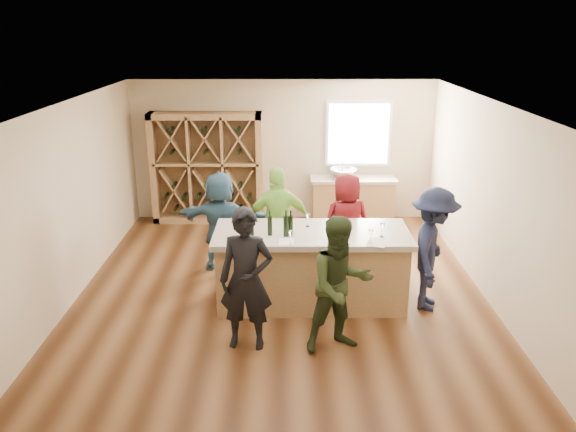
{
  "coord_description": "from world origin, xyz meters",
  "views": [
    {
      "loc": [
        0.09,
        -7.55,
        3.81
      ],
      "look_at": [
        0.1,
        0.2,
        1.15
      ],
      "focal_mm": 35.0,
      "sensor_mm": 36.0,
      "label": 1
    }
  ],
  "objects_px": {
    "wine_bottle_e": "(291,225)",
    "person_near_right": "(340,285)",
    "wine_rack": "(207,168)",
    "person_near_left": "(246,280)",
    "person_far_mid": "(278,222)",
    "wine_bottle_a": "(251,226)",
    "person_server": "(433,249)",
    "wine_bottle_c": "(270,226)",
    "person_far_left": "(221,221)",
    "wine_bottle_d": "(286,226)",
    "tasting_counter_base": "(311,270)",
    "person_far_right": "(346,223)",
    "sink": "(343,173)"
  },
  "relations": [
    {
      "from": "person_near_right",
      "to": "person_server",
      "type": "xyz_separation_m",
      "value": [
        1.37,
        1.08,
        0.02
      ]
    },
    {
      "from": "wine_rack",
      "to": "person_far_mid",
      "type": "bearing_deg",
      "value": -60.65
    },
    {
      "from": "wine_bottle_e",
      "to": "person_near_right",
      "type": "distance_m",
      "value": 1.31
    },
    {
      "from": "wine_bottle_d",
      "to": "person_far_mid",
      "type": "height_order",
      "value": "person_far_mid"
    },
    {
      "from": "sink",
      "to": "person_far_right",
      "type": "bearing_deg",
      "value": -94.15
    },
    {
      "from": "wine_bottle_d",
      "to": "wine_bottle_e",
      "type": "height_order",
      "value": "wine_bottle_d"
    },
    {
      "from": "person_near_left",
      "to": "person_far_mid",
      "type": "distance_m",
      "value": 2.14
    },
    {
      "from": "wine_bottle_e",
      "to": "wine_bottle_a",
      "type": "bearing_deg",
      "value": -176.87
    },
    {
      "from": "wine_bottle_d",
      "to": "wine_bottle_e",
      "type": "relative_size",
      "value": 1.06
    },
    {
      "from": "wine_bottle_d",
      "to": "tasting_counter_base",
      "type": "bearing_deg",
      "value": 26.37
    },
    {
      "from": "person_far_right",
      "to": "person_far_left",
      "type": "xyz_separation_m",
      "value": [
        -2.0,
        0.08,
        0.01
      ]
    },
    {
      "from": "person_far_mid",
      "to": "wine_rack",
      "type": "bearing_deg",
      "value": -67.76
    },
    {
      "from": "person_near_right",
      "to": "person_server",
      "type": "distance_m",
      "value": 1.74
    },
    {
      "from": "person_server",
      "to": "person_far_left",
      "type": "relative_size",
      "value": 1.07
    },
    {
      "from": "wine_bottle_e",
      "to": "person_far_left",
      "type": "bearing_deg",
      "value": 130.79
    },
    {
      "from": "person_far_right",
      "to": "person_near_right",
      "type": "bearing_deg",
      "value": 67.02
    },
    {
      "from": "person_near_left",
      "to": "person_server",
      "type": "xyz_separation_m",
      "value": [
        2.5,
        1.01,
        -0.02
      ]
    },
    {
      "from": "wine_bottle_d",
      "to": "person_far_mid",
      "type": "distance_m",
      "value": 1.18
    },
    {
      "from": "person_far_mid",
      "to": "tasting_counter_base",
      "type": "bearing_deg",
      "value": 109.69
    },
    {
      "from": "wine_bottle_d",
      "to": "person_far_left",
      "type": "height_order",
      "value": "person_far_left"
    },
    {
      "from": "person_far_mid",
      "to": "person_far_right",
      "type": "relative_size",
      "value": 1.08
    },
    {
      "from": "sink",
      "to": "person_server",
      "type": "xyz_separation_m",
      "value": [
        0.89,
        -3.61,
        -0.14
      ]
    },
    {
      "from": "wine_rack",
      "to": "person_server",
      "type": "bearing_deg",
      "value": -45.72
    },
    {
      "from": "wine_bottle_c",
      "to": "person_far_mid",
      "type": "xyz_separation_m",
      "value": [
        0.1,
        1.09,
        -0.33
      ]
    },
    {
      "from": "wine_rack",
      "to": "person_near_right",
      "type": "height_order",
      "value": "wine_rack"
    },
    {
      "from": "person_near_right",
      "to": "wine_rack",
      "type": "bearing_deg",
      "value": 96.21
    },
    {
      "from": "person_far_right",
      "to": "person_far_left",
      "type": "height_order",
      "value": "person_far_left"
    },
    {
      "from": "person_far_mid",
      "to": "person_far_right",
      "type": "distance_m",
      "value": 1.09
    },
    {
      "from": "wine_rack",
      "to": "wine_bottle_d",
      "type": "xyz_separation_m",
      "value": [
        1.57,
        -3.71,
        0.12
      ]
    },
    {
      "from": "tasting_counter_base",
      "to": "person_far_left",
      "type": "bearing_deg",
      "value": 140.29
    },
    {
      "from": "wine_bottle_d",
      "to": "person_far_mid",
      "type": "xyz_separation_m",
      "value": [
        -0.12,
        1.13,
        -0.34
      ]
    },
    {
      "from": "person_near_right",
      "to": "person_far_left",
      "type": "height_order",
      "value": "person_near_right"
    },
    {
      "from": "wine_rack",
      "to": "person_far_mid",
      "type": "relative_size",
      "value": 1.25
    },
    {
      "from": "person_server",
      "to": "person_far_left",
      "type": "xyz_separation_m",
      "value": [
        -3.06,
        1.32,
        -0.05
      ]
    },
    {
      "from": "wine_rack",
      "to": "person_near_left",
      "type": "distance_m",
      "value": 4.82
    },
    {
      "from": "wine_rack",
      "to": "sink",
      "type": "relative_size",
      "value": 4.06
    },
    {
      "from": "person_near_right",
      "to": "person_far_left",
      "type": "relative_size",
      "value": 1.05
    },
    {
      "from": "wine_bottle_e",
      "to": "person_far_right",
      "type": "bearing_deg",
      "value": 53.34
    },
    {
      "from": "person_near_right",
      "to": "person_far_left",
      "type": "xyz_separation_m",
      "value": [
        -1.7,
        2.4,
        -0.04
      ]
    },
    {
      "from": "wine_bottle_a",
      "to": "person_far_mid",
      "type": "distance_m",
      "value": 1.2
    },
    {
      "from": "person_server",
      "to": "tasting_counter_base",
      "type": "bearing_deg",
      "value": 103.32
    },
    {
      "from": "wine_bottle_c",
      "to": "person_server",
      "type": "relative_size",
      "value": 0.15
    },
    {
      "from": "wine_rack",
      "to": "person_near_right",
      "type": "xyz_separation_m",
      "value": [
        2.22,
        -4.76,
        -0.24
      ]
    },
    {
      "from": "person_near_left",
      "to": "wine_bottle_a",
      "type": "bearing_deg",
      "value": 94.85
    },
    {
      "from": "wine_bottle_a",
      "to": "wine_bottle_e",
      "type": "xyz_separation_m",
      "value": [
        0.53,
        0.03,
        -0.0
      ]
    },
    {
      "from": "wine_bottle_e",
      "to": "person_near_right",
      "type": "relative_size",
      "value": 0.16
    },
    {
      "from": "person_near_left",
      "to": "person_far_left",
      "type": "xyz_separation_m",
      "value": [
        -0.57,
        2.33,
        -0.08
      ]
    },
    {
      "from": "wine_bottle_c",
      "to": "person_near_right",
      "type": "distance_m",
      "value": 1.44
    },
    {
      "from": "tasting_counter_base",
      "to": "wine_bottle_d",
      "type": "height_order",
      "value": "wine_bottle_d"
    },
    {
      "from": "wine_rack",
      "to": "person_far_mid",
      "type": "xyz_separation_m",
      "value": [
        1.45,
        -2.58,
        -0.22
      ]
    }
  ]
}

